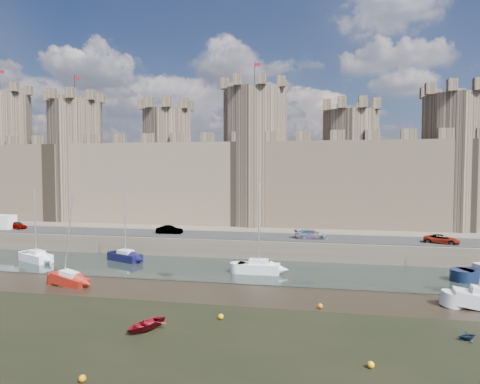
{
  "coord_description": "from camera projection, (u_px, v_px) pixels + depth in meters",
  "views": [
    {
      "loc": [
        13.96,
        -24.93,
        11.91
      ],
      "look_at": [
        4.61,
        22.0,
        9.41
      ],
      "focal_mm": 32.0,
      "sensor_mm": 36.0,
      "label": 1
    }
  ],
  "objects": [
    {
      "name": "ground",
      "position": [
        104.0,
        353.0,
        27.76
      ],
      "size": [
        160.0,
        160.0,
        0.0
      ],
      "primitive_type": "plane",
      "color": "black",
      "rests_on": "ground"
    },
    {
      "name": "sailboat_0",
      "position": [
        36.0,
        256.0,
        55.04
      ],
      "size": [
        5.29,
        3.83,
        9.24
      ],
      "rotation": [
        0.0,
        0.0,
        -0.44
      ],
      "color": "white",
      "rests_on": "ground"
    },
    {
      "name": "water_channel",
      "position": [
        206.0,
        269.0,
        51.27
      ],
      "size": [
        160.0,
        12.0,
        0.08
      ],
      "primitive_type": "cube",
      "color": "black",
      "rests_on": "ground"
    },
    {
      "name": "car_0",
      "position": [
        17.0,
        225.0,
        67.47
      ],
      "size": [
        4.08,
        2.66,
        1.29
      ],
      "primitive_type": "imported",
      "rotation": [
        0.0,
        0.0,
        1.25
      ],
      "color": "gray",
      "rests_on": "quay"
    },
    {
      "name": "buoy_3",
      "position": [
        320.0,
        306.0,
        36.61
      ],
      "size": [
        0.45,
        0.45,
        0.45
      ],
      "primitive_type": "sphere",
      "color": "orange",
      "rests_on": "ground"
    },
    {
      "name": "buoy_5",
      "position": [
        371.0,
        365.0,
        25.61
      ],
      "size": [
        0.44,
        0.44,
        0.44
      ],
      "primitive_type": "sphere",
      "color": "orange",
      "rests_on": "ground"
    },
    {
      "name": "sailboat_1",
      "position": [
        126.0,
        256.0,
        55.29
      ],
      "size": [
        4.91,
        3.44,
        9.18
      ],
      "rotation": [
        0.0,
        0.0,
        -0.4
      ],
      "color": "black",
      "rests_on": "ground"
    },
    {
      "name": "road",
      "position": [
        225.0,
        235.0,
        60.93
      ],
      "size": [
        160.0,
        7.0,
        0.1
      ],
      "primitive_type": "cube",
      "color": "black",
      "rests_on": "quay"
    },
    {
      "name": "car_3",
      "position": [
        442.0,
        239.0,
        54.09
      ],
      "size": [
        4.65,
        3.26,
        1.18
      ],
      "primitive_type": "imported",
      "rotation": [
        0.0,
        0.0,
        1.23
      ],
      "color": "gray",
      "rests_on": "quay"
    },
    {
      "name": "sailboat_4",
      "position": [
        69.0,
        279.0,
        43.87
      ],
      "size": [
        4.28,
        2.42,
        9.44
      ],
      "rotation": [
        0.0,
        0.0,
        -0.22
      ],
      "color": "maroon",
      "rests_on": "ground"
    },
    {
      "name": "quay",
      "position": [
        254.0,
        222.0,
        86.46
      ],
      "size": [
        160.0,
        60.0,
        2.5
      ],
      "primitive_type": "cube",
      "color": "#4C443A",
      "rests_on": "ground"
    },
    {
      "name": "dinghy_4",
      "position": [
        145.0,
        325.0,
        31.74
      ],
      "size": [
        3.58,
        4.02,
        0.69
      ],
      "primitive_type": "imported",
      "rotation": [
        1.57,
        0.0,
        5.83
      ],
      "color": "maroon",
      "rests_on": "ground"
    },
    {
      "name": "castle",
      "position": [
        240.0,
        171.0,
        74.29
      ],
      "size": [
        108.5,
        11.0,
        29.0
      ],
      "color": "#42382B",
      "rests_on": "quay"
    },
    {
      "name": "buoy_4",
      "position": [
        82.0,
        378.0,
        23.94
      ],
      "size": [
        0.42,
        0.42,
        0.42
      ],
      "primitive_type": "sphere",
      "color": "orange",
      "rests_on": "ground"
    },
    {
      "name": "buoy_1",
      "position": [
        221.0,
        317.0,
        33.96
      ],
      "size": [
        0.46,
        0.46,
        0.46
      ],
      "primitive_type": "sphere",
      "color": "orange",
      "rests_on": "ground"
    },
    {
      "name": "dinghy_7",
      "position": [
        467.0,
        336.0,
        29.76
      ],
      "size": [
        1.43,
        1.31,
        0.65
      ],
      "primitive_type": "imported",
      "rotation": [
        1.57,
        0.0,
        1.8
      ],
      "color": "black",
      "rests_on": "ground"
    },
    {
      "name": "car_1",
      "position": [
        169.0,
        230.0,
        62.27
      ],
      "size": [
        3.86,
        1.45,
        1.26
      ],
      "primitive_type": "imported",
      "rotation": [
        0.0,
        0.0,
        1.6
      ],
      "color": "gray",
      "rests_on": "quay"
    },
    {
      "name": "sailboat_2",
      "position": [
        259.0,
        267.0,
        48.74
      ],
      "size": [
        4.78,
        1.89,
        10.28
      ],
      "rotation": [
        0.0,
        0.0,
        0.01
      ],
      "color": "silver",
      "rests_on": "ground"
    },
    {
      "name": "car_2",
      "position": [
        311.0,
        234.0,
        57.89
      ],
      "size": [
        4.45,
        1.81,
        1.29
      ],
      "primitive_type": "imported",
      "rotation": [
        0.0,
        0.0,
        1.57
      ],
      "color": "gray",
      "rests_on": "quay"
    }
  ]
}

